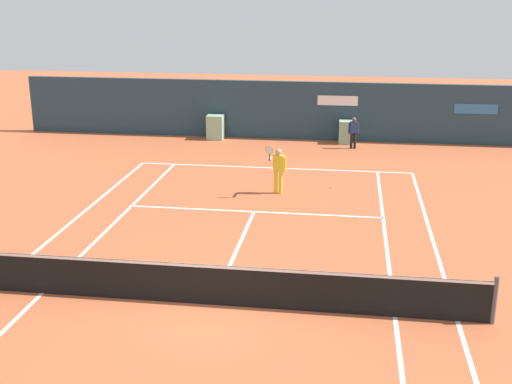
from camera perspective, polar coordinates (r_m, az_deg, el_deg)
The scene contains 6 objects.
ground_plane at distance 15.36m, azimuth -3.38°, elevation -8.74°, with size 80.00×80.00×0.01m.
tennis_net at distance 14.63m, azimuth -3.87°, elevation -7.93°, with size 12.10×0.10×1.07m.
sponsor_back_wall at distance 30.53m, azimuth 2.68°, elevation 7.00°, with size 25.00×1.02×2.67m.
player_on_baseline at distance 22.25m, azimuth 1.93°, elevation 2.18°, with size 0.66×0.65×1.81m.
ball_kid_centre_post at distance 28.98m, azimuth 8.46°, elevation 5.28°, with size 0.45×0.23×1.38m.
tennis_ball_mid_court at distance 23.29m, azimuth 6.54°, elevation 0.46°, with size 0.07×0.07×0.07m, color #CCE033.
Camera 1 is at (2.86, -12.93, 6.74)m, focal length 46.11 mm.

